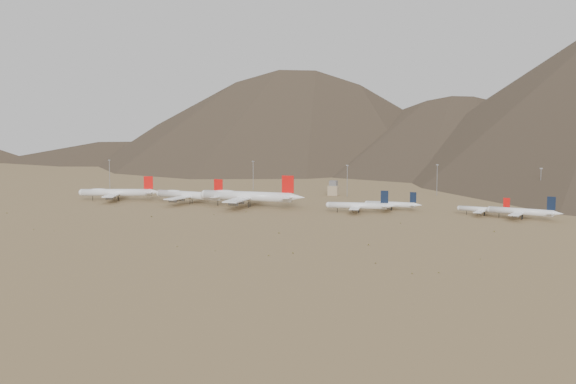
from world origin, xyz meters
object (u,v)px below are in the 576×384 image
(widebody_west, at_px, (117,192))
(control_tower, at_px, (333,189))
(widebody_centre, at_px, (190,195))
(narrowbody_b, at_px, (392,204))
(widebody_east, at_px, (248,196))
(narrowbody_a, at_px, (359,206))

(widebody_west, bearing_deg, control_tower, 13.23)
(control_tower, bearing_deg, widebody_centre, -134.81)
(widebody_west, height_order, control_tower, widebody_west)
(narrowbody_b, bearing_deg, widebody_east, -169.91)
(widebody_centre, height_order, narrowbody_b, widebody_centre)
(widebody_east, distance_m, control_tower, 101.35)
(narrowbody_b, bearing_deg, narrowbody_a, -132.26)
(widebody_centre, relative_size, narrowbody_a, 1.39)
(widebody_west, relative_size, narrowbody_a, 1.32)
(widebody_west, distance_m, widebody_centre, 61.74)
(narrowbody_a, bearing_deg, widebody_west, 170.24)
(widebody_centre, relative_size, widebody_east, 0.82)
(widebody_west, distance_m, narrowbody_b, 210.34)
(narrowbody_b, xyz_separation_m, control_tower, (-61.06, 79.58, 1.01))
(widebody_east, bearing_deg, narrowbody_b, 8.59)
(narrowbody_b, relative_size, control_tower, 3.36)
(widebody_east, relative_size, narrowbody_a, 1.69)
(widebody_east, height_order, narrowbody_b, widebody_east)
(narrowbody_a, bearing_deg, narrowbody_b, 39.12)
(narrowbody_b, height_order, control_tower, narrowbody_b)
(widebody_east, bearing_deg, control_tower, 67.74)
(widebody_centre, bearing_deg, control_tower, 54.99)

